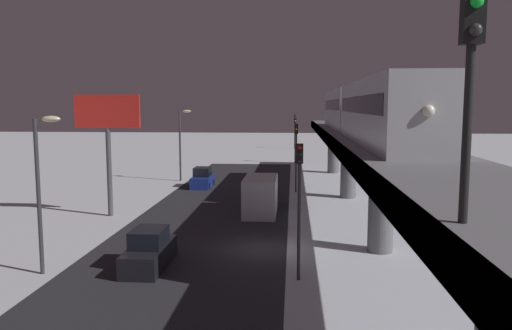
{
  "coord_description": "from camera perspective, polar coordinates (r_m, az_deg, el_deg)",
  "views": [
    {
      "loc": [
        -1.62,
        27.6,
        8.14
      ],
      "look_at": [
        1.98,
        -20.84,
        2.3
      ],
      "focal_mm": 35.01,
      "sensor_mm": 36.0,
      "label": 1
    }
  ],
  "objects": [
    {
      "name": "ground_plane",
      "position": [
        28.82,
        0.86,
        -9.55
      ],
      "size": [
        240.0,
        240.0,
        0.0
      ],
      "primitive_type": "plane",
      "color": "silver"
    },
    {
      "name": "avenue_asphalt",
      "position": [
        29.35,
        -7.39,
        -9.3
      ],
      "size": [
        11.0,
        82.11,
        0.01
      ],
      "primitive_type": "cube",
      "color": "#28282D",
      "rests_on": "ground_plane"
    },
    {
      "name": "elevated_railway",
      "position": [
        28.16,
        14.07,
        0.79
      ],
      "size": [
        5.0,
        82.11,
        6.06
      ],
      "color": "slate",
      "rests_on": "ground_plane"
    },
    {
      "name": "subway_train",
      "position": [
        37.29,
        11.88,
        6.25
      ],
      "size": [
        2.94,
        36.87,
        3.4
      ],
      "color": "#B7BABF",
      "rests_on": "elevated_railway"
    },
    {
      "name": "rail_signal",
      "position": [
        9.41,
        23.32,
        10.27
      ],
      "size": [
        0.36,
        0.41,
        4.0
      ],
      "color": "black",
      "rests_on": "elevated_railway"
    },
    {
      "name": "sedan_blue",
      "position": [
        50.15,
        -6.13,
        -1.62
      ],
      "size": [
        1.91,
        4.24,
        1.97
      ],
      "color": "navy",
      "rests_on": "ground_plane"
    },
    {
      "name": "sedan_black",
      "position": [
        26.11,
        -12.09,
        -9.63
      ],
      "size": [
        1.8,
        4.56,
        1.97
      ],
      "color": "black",
      "rests_on": "ground_plane"
    },
    {
      "name": "box_truck",
      "position": [
        38.38,
        0.62,
        -3.34
      ],
      "size": [
        2.4,
        7.4,
        2.8
      ],
      "color": "black",
      "rests_on": "ground_plane"
    },
    {
      "name": "traffic_light_near",
      "position": [
        23.0,
        4.97,
        -3.04
      ],
      "size": [
        0.32,
        0.44,
        6.4
      ],
      "color": "#2D2D2D",
      "rests_on": "ground_plane"
    },
    {
      "name": "traffic_light_mid",
      "position": [
        46.59,
        4.62,
        1.97
      ],
      "size": [
        0.32,
        0.44,
        6.4
      ],
      "color": "#2D2D2D",
      "rests_on": "ground_plane"
    },
    {
      "name": "traffic_light_far",
      "position": [
        70.29,
        4.5,
        3.61
      ],
      "size": [
        0.32,
        0.44,
        6.4
      ],
      "color": "#2D2D2D",
      "rests_on": "ground_plane"
    },
    {
      "name": "traffic_light_distant",
      "position": [
        94.02,
        4.45,
        4.43
      ],
      "size": [
        0.32,
        0.44,
        6.4
      ],
      "color": "#2D2D2D",
      "rests_on": "ground_plane"
    },
    {
      "name": "commercial_billboard",
      "position": [
        37.81,
        -16.6,
        4.58
      ],
      "size": [
        4.8,
        0.36,
        8.9
      ],
      "color": "#4C4C51",
      "rests_on": "ground_plane"
    },
    {
      "name": "street_lamp_near",
      "position": [
        25.74,
        -23.24,
        -1.13
      ],
      "size": [
        1.35,
        0.44,
        7.65
      ],
      "color": "#38383D",
      "rests_on": "ground_plane"
    },
    {
      "name": "street_lamp_far",
      "position": [
        54.02,
        -8.46,
        3.25
      ],
      "size": [
        1.35,
        0.44,
        7.65
      ],
      "color": "#38383D",
      "rests_on": "ground_plane"
    }
  ]
}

